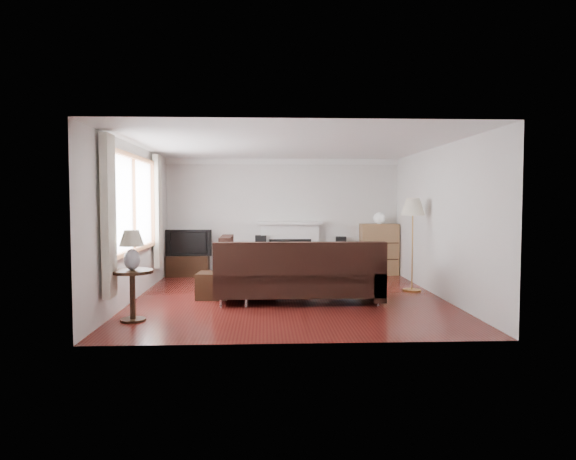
{
  "coord_description": "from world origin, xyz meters",
  "views": [
    {
      "loc": [
        -0.4,
        -8.4,
        1.6
      ],
      "look_at": [
        0.0,
        0.3,
        1.1
      ],
      "focal_mm": 32.0,
      "sensor_mm": 36.0,
      "label": 1
    }
  ],
  "objects_px": {
    "sectional_sofa": "(298,273)",
    "coffee_table": "(309,276)",
    "tv_stand": "(188,266)",
    "side_table": "(133,296)",
    "floor_lamp": "(412,245)",
    "bookshelf": "(379,249)"
  },
  "relations": [
    {
      "from": "sectional_sofa",
      "to": "floor_lamp",
      "type": "distance_m",
      "value": 2.26
    },
    {
      "from": "coffee_table",
      "to": "floor_lamp",
      "type": "height_order",
      "value": "floor_lamp"
    },
    {
      "from": "tv_stand",
      "to": "floor_lamp",
      "type": "bearing_deg",
      "value": -25.41
    },
    {
      "from": "sectional_sofa",
      "to": "floor_lamp",
      "type": "bearing_deg",
      "value": 22.2
    },
    {
      "from": "side_table",
      "to": "coffee_table",
      "type": "bearing_deg",
      "value": 45.57
    },
    {
      "from": "sectional_sofa",
      "to": "coffee_table",
      "type": "relative_size",
      "value": 2.89
    },
    {
      "from": "tv_stand",
      "to": "coffee_table",
      "type": "xyz_separation_m",
      "value": [
        2.45,
        -1.45,
        -0.03
      ]
    },
    {
      "from": "floor_lamp",
      "to": "sectional_sofa",
      "type": "bearing_deg",
      "value": -157.8
    },
    {
      "from": "bookshelf",
      "to": "floor_lamp",
      "type": "relative_size",
      "value": 0.67
    },
    {
      "from": "tv_stand",
      "to": "bookshelf",
      "type": "height_order",
      "value": "bookshelf"
    },
    {
      "from": "tv_stand",
      "to": "side_table",
      "type": "bearing_deg",
      "value": -91.69
    },
    {
      "from": "sectional_sofa",
      "to": "tv_stand",
      "type": "bearing_deg",
      "value": 127.17
    },
    {
      "from": "sectional_sofa",
      "to": "floor_lamp",
      "type": "relative_size",
      "value": 1.72
    },
    {
      "from": "sectional_sofa",
      "to": "side_table",
      "type": "relative_size",
      "value": 4.14
    },
    {
      "from": "tv_stand",
      "to": "coffee_table",
      "type": "height_order",
      "value": "tv_stand"
    },
    {
      "from": "sectional_sofa",
      "to": "bookshelf",
      "type": "bearing_deg",
      "value": 56.14
    },
    {
      "from": "coffee_table",
      "to": "side_table",
      "type": "relative_size",
      "value": 1.43
    },
    {
      "from": "sectional_sofa",
      "to": "side_table",
      "type": "xyz_separation_m",
      "value": [
        -2.28,
        -1.22,
        -0.11
      ]
    },
    {
      "from": "sectional_sofa",
      "to": "side_table",
      "type": "distance_m",
      "value": 2.59
    },
    {
      "from": "tv_stand",
      "to": "floor_lamp",
      "type": "height_order",
      "value": "floor_lamp"
    },
    {
      "from": "coffee_table",
      "to": "tv_stand",
      "type": "bearing_deg",
      "value": 152.88
    },
    {
      "from": "sectional_sofa",
      "to": "coffee_table",
      "type": "xyz_separation_m",
      "value": [
        0.28,
        1.4,
        -0.26
      ]
    }
  ]
}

